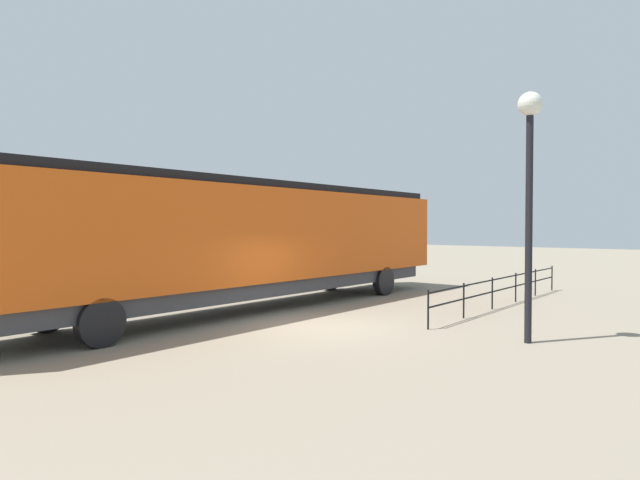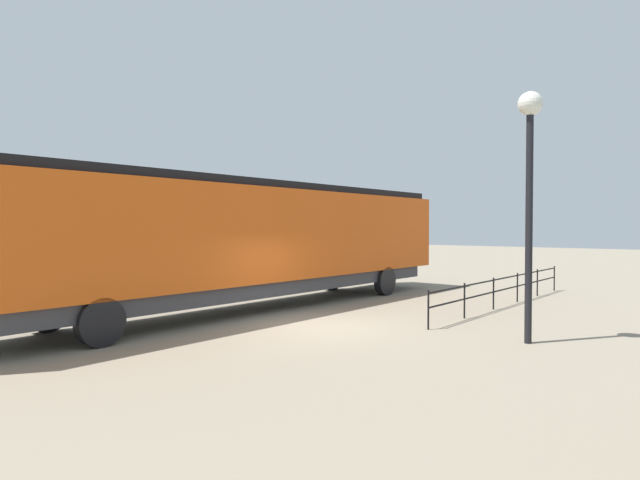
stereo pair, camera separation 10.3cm
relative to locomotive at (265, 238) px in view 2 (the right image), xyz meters
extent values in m
plane|color=gray|center=(3.50, -1.47, -2.29)|extent=(120.00, 120.00, 0.00)
cube|color=#D15114|center=(0.00, -0.62, 0.13)|extent=(2.94, 18.17, 2.83)
cube|color=black|center=(0.00, 7.03, -0.30)|extent=(2.82, 2.87, 1.98)
cube|color=black|center=(0.00, -0.62, 1.66)|extent=(2.65, 17.44, 0.24)
cube|color=#38383D|center=(0.00, -0.62, -1.52)|extent=(2.65, 16.72, 0.45)
cylinder|color=black|center=(-1.32, 5.20, -1.74)|extent=(0.30, 1.10, 1.10)
cylinder|color=black|center=(1.32, 5.20, -1.74)|extent=(0.30, 1.10, 1.10)
cylinder|color=black|center=(-1.32, -6.43, -1.74)|extent=(0.30, 1.10, 1.10)
cylinder|color=black|center=(1.32, -6.43, -1.74)|extent=(0.30, 1.10, 1.10)
cylinder|color=black|center=(8.50, -0.05, 0.35)|extent=(0.16, 0.16, 5.27)
sphere|color=silver|center=(8.50, -0.05, 3.15)|extent=(0.55, 0.55, 0.55)
cube|color=black|center=(5.96, 5.43, -1.35)|extent=(0.04, 10.92, 0.04)
cube|color=black|center=(5.96, 5.43, -1.73)|extent=(0.04, 10.92, 0.04)
cylinder|color=black|center=(5.96, -0.03, -1.78)|extent=(0.05, 0.05, 1.03)
cylinder|color=black|center=(5.96, 2.16, -1.78)|extent=(0.05, 0.05, 1.03)
cylinder|color=black|center=(5.96, 4.34, -1.78)|extent=(0.05, 0.05, 1.03)
cylinder|color=black|center=(5.96, 6.52, -1.78)|extent=(0.05, 0.05, 1.03)
cylinder|color=black|center=(5.96, 8.71, -1.78)|extent=(0.05, 0.05, 1.03)
cylinder|color=black|center=(5.96, 10.89, -1.78)|extent=(0.05, 0.05, 1.03)
camera|label=1|loc=(12.50, -12.55, 0.37)|focal=30.23mm
camera|label=2|loc=(12.58, -12.49, 0.37)|focal=30.23mm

